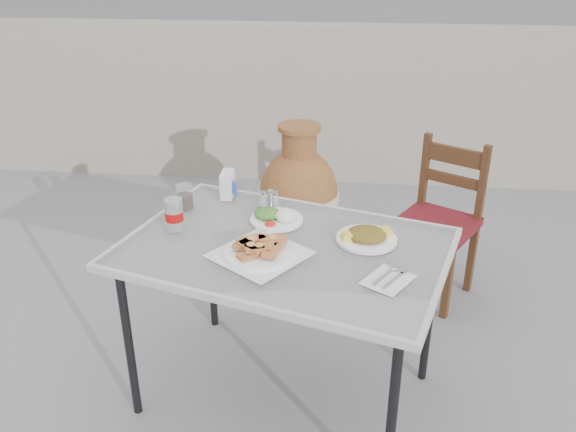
# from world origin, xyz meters

# --- Properties ---
(ground) EXTENTS (80.00, 80.00, 0.00)m
(ground) POSITION_xyz_m (0.00, 0.00, 0.00)
(ground) COLOR slate
(ground) RESTS_ON ground
(cafe_table) EXTENTS (1.43, 1.17, 0.75)m
(cafe_table) POSITION_xyz_m (0.14, -0.08, 0.70)
(cafe_table) COLOR black
(cafe_table) RESTS_ON ground
(pide_plate) EXTENTS (0.43, 0.43, 0.06)m
(pide_plate) POSITION_xyz_m (0.06, -0.17, 0.78)
(pide_plate) COLOR silver
(pide_plate) RESTS_ON cafe_table
(salad_rice_plate) EXTENTS (0.22, 0.22, 0.06)m
(salad_rice_plate) POSITION_xyz_m (0.09, 0.12, 0.77)
(salad_rice_plate) COLOR white
(salad_rice_plate) RESTS_ON cafe_table
(salad_chopped_plate) EXTENTS (0.24, 0.24, 0.05)m
(salad_chopped_plate) POSITION_xyz_m (0.46, -0.01, 0.77)
(salad_chopped_plate) COLOR white
(salad_chopped_plate) RESTS_ON cafe_table
(soda_can) EXTENTS (0.07, 0.07, 0.13)m
(soda_can) POSITION_xyz_m (-0.32, 0.01, 0.82)
(soda_can) COLOR silver
(soda_can) RESTS_ON cafe_table
(cola_glass) EXTENTS (0.08, 0.08, 0.11)m
(cola_glass) POSITION_xyz_m (-0.32, 0.21, 0.80)
(cola_glass) COLOR white
(cola_glass) RESTS_ON cafe_table
(napkin_holder) EXTENTS (0.06, 0.10, 0.12)m
(napkin_holder) POSITION_xyz_m (-0.16, 0.35, 0.81)
(napkin_holder) COLOR silver
(napkin_holder) RESTS_ON cafe_table
(condiment_caddy) EXTENTS (0.11, 0.09, 0.08)m
(condiment_caddy) POSITION_xyz_m (0.04, 0.27, 0.78)
(condiment_caddy) COLOR #B9B9C1
(condiment_caddy) RESTS_ON cafe_table
(cutlery_napkin) EXTENTS (0.21, 0.22, 0.01)m
(cutlery_napkin) POSITION_xyz_m (0.54, -0.29, 0.76)
(cutlery_napkin) COLOR silver
(cutlery_napkin) RESTS_ON cafe_table
(chair) EXTENTS (0.52, 0.52, 0.86)m
(chair) POSITION_xyz_m (0.88, 0.84, 0.45)
(chair) COLOR #3A2010
(chair) RESTS_ON ground
(terracotta_urn) EXTENTS (0.48, 0.48, 0.84)m
(terracotta_urn) POSITION_xyz_m (0.10, 1.18, 0.39)
(terracotta_urn) COLOR brown
(terracotta_urn) RESTS_ON ground
(back_wall) EXTENTS (6.00, 0.25, 1.20)m
(back_wall) POSITION_xyz_m (0.00, 2.50, 0.60)
(back_wall) COLOR gray
(back_wall) RESTS_ON ground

